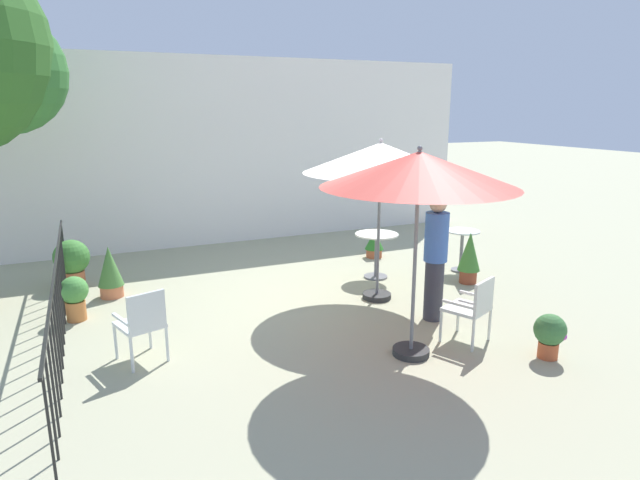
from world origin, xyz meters
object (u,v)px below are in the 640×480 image
(patio_umbrella_1, at_px, (380,159))
(cafe_table_0, at_px, (376,247))
(patio_chair_0, at_px, (142,321))
(potted_plant_3, at_px, (72,260))
(standing_person, at_px, (435,257))
(potted_plant_0, at_px, (469,256))
(potted_plant_4, at_px, (374,243))
(potted_plant_5, at_px, (550,333))
(patio_chair_1, at_px, (473,305))
(potted_plant_2, at_px, (74,295))
(patio_umbrella_0, at_px, (419,171))
(potted_plant_1, at_px, (110,271))
(cafe_table_1, at_px, (462,243))

(patio_umbrella_1, xyz_separation_m, cafe_table_0, (0.50, 0.93, -1.60))
(patio_chair_0, xyz_separation_m, potted_plant_3, (-0.76, 3.34, -0.07))
(patio_umbrella_1, xyz_separation_m, standing_person, (0.29, -1.05, -1.24))
(patio_chair_0, bearing_deg, potted_plant_0, 9.04)
(cafe_table_0, height_order, standing_person, standing_person)
(potted_plant_4, height_order, potted_plant_5, potted_plant_5)
(potted_plant_4, bearing_deg, patio_chair_1, -102.00)
(patio_umbrella_1, distance_m, potted_plant_0, 2.45)
(potted_plant_2, distance_m, potted_plant_3, 1.63)
(patio_chair_1, height_order, potted_plant_3, patio_chair_1)
(patio_umbrella_1, distance_m, patio_chair_0, 3.97)
(standing_person, bearing_deg, patio_chair_1, -91.32)
(patio_umbrella_0, relative_size, potted_plant_2, 3.93)
(potted_plant_3, bearing_deg, potted_plant_1, -56.27)
(patio_chair_1, bearing_deg, potted_plant_2, 148.28)
(patio_umbrella_1, height_order, potted_plant_3, patio_umbrella_1)
(patio_umbrella_0, height_order, patio_chair_1, patio_umbrella_0)
(potted_plant_3, relative_size, potted_plant_5, 1.45)
(potted_plant_2, relative_size, standing_person, 0.36)
(potted_plant_5, bearing_deg, patio_umbrella_0, 153.48)
(potted_plant_4, bearing_deg, potted_plant_1, -175.94)
(potted_plant_1, bearing_deg, cafe_table_1, -10.46)
(potted_plant_0, bearing_deg, potted_plant_1, 163.09)
(cafe_table_1, relative_size, potted_plant_0, 0.86)
(potted_plant_2, bearing_deg, potted_plant_1, 58.11)
(patio_umbrella_1, bearing_deg, potted_plant_4, 61.71)
(potted_plant_1, height_order, potted_plant_5, potted_plant_1)
(cafe_table_1, height_order, potted_plant_2, cafe_table_1)
(patio_umbrella_0, distance_m, patio_chair_1, 1.91)
(cafe_table_0, relative_size, potted_plant_5, 1.45)
(potted_plant_0, distance_m, potted_plant_5, 2.81)
(patio_chair_1, distance_m, potted_plant_4, 4.05)
(patio_umbrella_1, distance_m, standing_person, 1.65)
(potted_plant_3, bearing_deg, patio_chair_1, -44.10)
(cafe_table_1, relative_size, potted_plant_3, 0.96)
(potted_plant_0, bearing_deg, standing_person, -143.77)
(patio_chair_1, bearing_deg, patio_chair_0, 164.07)
(potted_plant_4, relative_size, standing_person, 0.31)
(patio_umbrella_0, height_order, potted_plant_5, patio_umbrella_0)
(potted_plant_0, height_order, potted_plant_3, potted_plant_0)
(patio_umbrella_0, relative_size, cafe_table_0, 3.16)
(patio_umbrella_1, bearing_deg, potted_plant_0, 1.45)
(potted_plant_0, bearing_deg, patio_chair_0, -170.96)
(patio_umbrella_0, distance_m, potted_plant_2, 4.95)
(potted_plant_1, bearing_deg, potted_plant_3, 123.73)
(patio_chair_0, bearing_deg, patio_umbrella_1, 12.77)
(potted_plant_3, xyz_separation_m, potted_plant_4, (5.41, -0.47, -0.16))
(cafe_table_0, bearing_deg, patio_umbrella_1, -118.54)
(potted_plant_0, bearing_deg, cafe_table_1, 62.26)
(potted_plant_0, distance_m, standing_person, 1.89)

